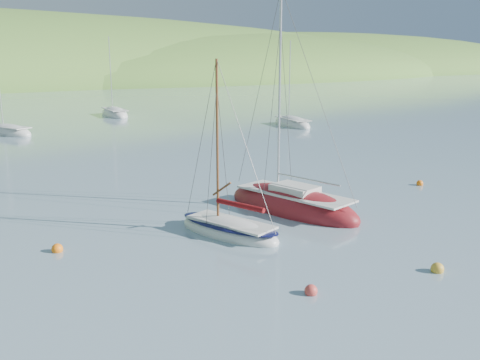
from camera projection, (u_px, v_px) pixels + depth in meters
ground at (365, 291)px, 18.90m from camera, size 700.00×700.00×0.00m
daysailer_white at (229, 230)px, 24.90m from camera, size 3.53×5.93×8.58m
sloop_red at (292, 206)px, 28.66m from camera, size 4.40×8.79×12.43m
distant_sloop_a at (8, 133)px, 56.57m from camera, size 4.90×7.41×9.99m
distant_sloop_b at (115, 114)px, 73.81m from camera, size 3.80×8.43×11.63m
distant_sloop_d at (292, 124)px, 63.40m from camera, size 4.29×7.91×10.72m
mooring_buoys at (336, 243)px, 23.40m from camera, size 23.15×10.98×0.50m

